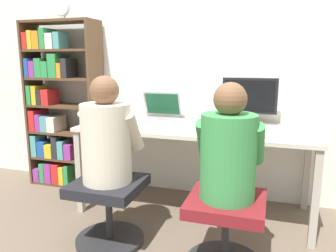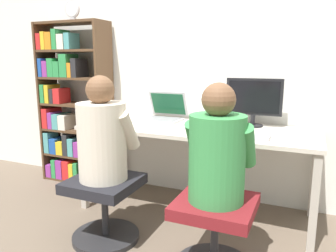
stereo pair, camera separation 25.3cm
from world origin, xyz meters
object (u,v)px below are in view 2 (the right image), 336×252
at_px(office_chair_left, 215,229).
at_px(laptop, 163,114).
at_px(keyboard, 240,135).
at_px(person_at_laptop, 102,136).
at_px(person_at_monitor, 217,151).
at_px(desktop_monitor, 254,101).
at_px(desk_clock, 72,10).
at_px(bookshelf, 68,107).
at_px(office_chair_right, 105,203).

bearing_deg(office_chair_left, laptop, 129.48).
distance_m(keyboard, person_at_laptop, 0.96).
bearing_deg(person_at_monitor, desktop_monitor, 87.34).
bearing_deg(keyboard, desk_clock, 168.92).
relative_size(bookshelf, desk_clock, 9.17).
bearing_deg(person_at_laptop, office_chair_left, -3.05).
height_order(person_at_laptop, bookshelf, bookshelf).
bearing_deg(keyboard, office_chair_left, -93.42).
height_order(office_chair_right, person_at_laptop, person_at_laptop).
relative_size(office_chair_right, desk_clock, 2.68).
height_order(bookshelf, desk_clock, desk_clock).
bearing_deg(keyboard, person_at_monitor, -93.46).
height_order(laptop, person_at_laptop, person_at_laptop).
distance_m(keyboard, person_at_monitor, 0.51).
height_order(office_chair_right, bookshelf, bookshelf).
relative_size(laptop, keyboard, 0.91).
relative_size(desktop_monitor, desk_clock, 2.53).
bearing_deg(laptop, desk_clock, -175.60).
distance_m(office_chair_right, person_at_monitor, 0.94).
height_order(office_chair_left, office_chair_right, same).
xyz_separation_m(desktop_monitor, bookshelf, (-1.86, -0.03, -0.15)).
xyz_separation_m(office_chair_left, desk_clock, (-1.65, 0.84, 1.45)).
relative_size(person_at_laptop, bookshelf, 0.43).
height_order(desktop_monitor, office_chair_left, desktop_monitor).
bearing_deg(office_chair_right, keyboard, 29.48).
bearing_deg(desk_clock, bookshelf, 159.67).
distance_m(office_chair_left, office_chair_right, 0.81).
bearing_deg(desktop_monitor, laptop, -178.09).
height_order(keyboard, person_at_laptop, person_at_laptop).
bearing_deg(desktop_monitor, desk_clock, -176.76).
relative_size(office_chair_left, desk_clock, 2.68).
xyz_separation_m(keyboard, office_chair_right, (-0.84, -0.47, -0.47)).
height_order(person_at_laptop, desk_clock, desk_clock).
height_order(laptop, bookshelf, bookshelf).
distance_m(office_chair_right, desk_clock, 1.86).
xyz_separation_m(keyboard, person_at_laptop, (-0.84, -0.47, 0.02)).
bearing_deg(laptop, keyboard, -27.07).
bearing_deg(person_at_laptop, desktop_monitor, 46.42).
relative_size(laptop, office_chair_left, 0.76).
bearing_deg(person_at_laptop, person_at_monitor, -2.68).
xyz_separation_m(desktop_monitor, office_chair_right, (-0.85, -0.90, -0.66)).
bearing_deg(office_chair_left, desk_clock, 153.03).
xyz_separation_m(person_at_monitor, bookshelf, (-1.82, 0.90, 0.04)).
bearing_deg(office_chair_right, person_at_laptop, 90.00).
bearing_deg(keyboard, desktop_monitor, 88.30).
xyz_separation_m(desktop_monitor, office_chair_left, (-0.04, -0.94, -0.66)).
xyz_separation_m(desktop_monitor, person_at_laptop, (-0.85, -0.89, -0.18)).
distance_m(office_chair_left, desk_clock, 2.35).
height_order(desktop_monitor, person_at_monitor, person_at_monitor).
xyz_separation_m(desktop_monitor, person_at_monitor, (-0.04, -0.93, -0.19)).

